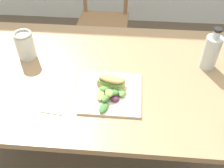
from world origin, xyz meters
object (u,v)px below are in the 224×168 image
at_px(dining_table, 99,92).
at_px(bottle_cold_brew, 210,54).
at_px(plate_lunch, 111,93).
at_px(fork_on_napkin, 61,90).
at_px(chair_wooden_far, 103,21).
at_px(sandwich_half_front, 111,81).
at_px(mason_jar_iced_tea, 25,46).

distance_m(dining_table, bottle_cold_brew, 0.56).
bearing_deg(plate_lunch, fork_on_napkin, -179.81).
bearing_deg(chair_wooden_far, plate_lunch, -81.63).
relative_size(sandwich_half_front, fork_on_napkin, 0.68).
distance_m(dining_table, sandwich_half_front, 0.19).
height_order(dining_table, mason_jar_iced_tea, mason_jar_iced_tea).
bearing_deg(fork_on_napkin, bottle_cold_brew, 18.53).
distance_m(sandwich_half_front, mason_jar_iced_tea, 0.48).
height_order(chair_wooden_far, bottle_cold_brew, bottle_cold_brew).
bearing_deg(fork_on_napkin, plate_lunch, 0.19).
height_order(sandwich_half_front, bottle_cold_brew, bottle_cold_brew).
distance_m(bottle_cold_brew, mason_jar_iced_tea, 0.89).
relative_size(chair_wooden_far, plate_lunch, 3.35).
distance_m(plate_lunch, bottle_cold_brew, 0.50).
height_order(dining_table, fork_on_napkin, fork_on_napkin).
relative_size(fork_on_napkin, bottle_cold_brew, 0.88).
distance_m(dining_table, fork_on_napkin, 0.23).
bearing_deg(bottle_cold_brew, mason_jar_iced_tea, 179.67).
bearing_deg(sandwich_half_front, dining_table, 128.12).
bearing_deg(bottle_cold_brew, sandwich_half_front, -157.95).
bearing_deg(chair_wooden_far, dining_table, -84.73).
distance_m(plate_lunch, sandwich_half_front, 0.05).
xyz_separation_m(chair_wooden_far, sandwich_half_front, (0.16, -1.06, 0.33)).
relative_size(sandwich_half_front, mason_jar_iced_tea, 0.91).
bearing_deg(dining_table, mason_jar_iced_tea, 164.74).
height_order(fork_on_napkin, bottle_cold_brew, bottle_cold_brew).
distance_m(dining_table, chair_wooden_far, 0.99).
relative_size(plate_lunch, mason_jar_iced_tea, 1.86).
bearing_deg(sandwich_half_front, mason_jar_iced_tea, 156.86).
bearing_deg(dining_table, fork_on_napkin, -139.32).
height_order(plate_lunch, mason_jar_iced_tea, mason_jar_iced_tea).
bearing_deg(plate_lunch, mason_jar_iced_tea, 152.82).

